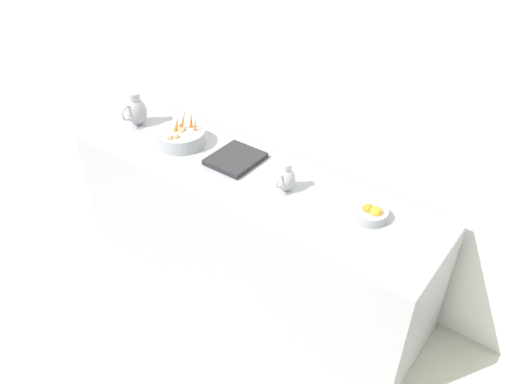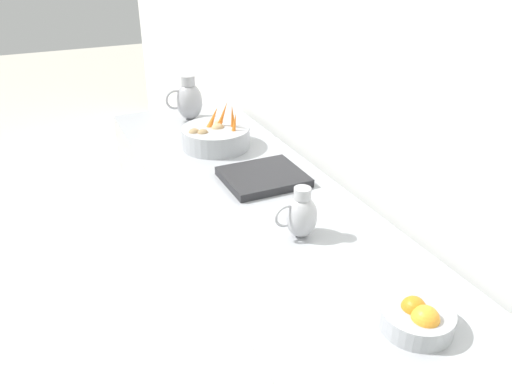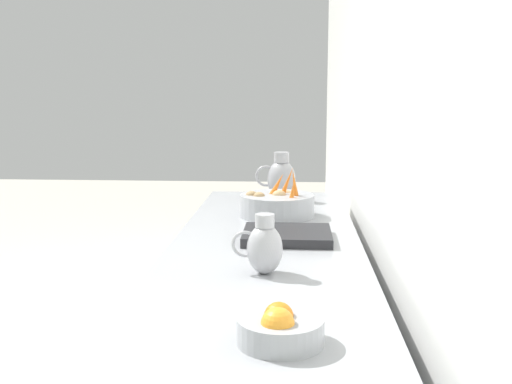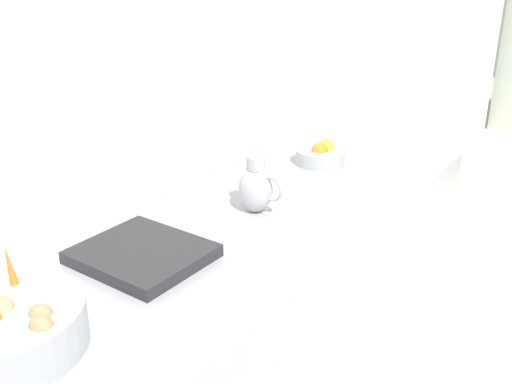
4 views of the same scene
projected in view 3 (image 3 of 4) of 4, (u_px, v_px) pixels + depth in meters
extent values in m
cube|color=white|center=(435.00, 85.00, 1.62)|extent=(0.10, 9.07, 3.00)
cube|color=#9EA0A5|center=(264.00, 368.00, 2.31)|extent=(0.73, 2.61, 0.91)
cylinder|color=#9EA0A5|center=(277.00, 205.00, 2.83)|extent=(0.34, 0.34, 0.10)
torus|color=#9EA0A5|center=(277.00, 215.00, 2.84)|extent=(0.20, 0.20, 0.01)
cone|color=orange|center=(287.00, 184.00, 2.82)|extent=(0.09, 0.04, 0.16)
cone|color=orange|center=(295.00, 186.00, 2.78)|extent=(0.06, 0.08, 0.16)
cone|color=orange|center=(277.00, 186.00, 2.84)|extent=(0.09, 0.04, 0.13)
cone|color=orange|center=(293.00, 190.00, 2.73)|extent=(0.04, 0.02, 0.12)
ellipsoid|color=tan|center=(279.00, 195.00, 2.81)|extent=(0.06, 0.05, 0.05)
ellipsoid|color=tan|center=(286.00, 194.00, 2.88)|extent=(0.05, 0.04, 0.04)
ellipsoid|color=#9E7F56|center=(252.00, 196.00, 2.81)|extent=(0.05, 0.05, 0.04)
ellipsoid|color=#9E7F56|center=(259.00, 197.00, 2.79)|extent=(0.05, 0.05, 0.04)
cylinder|color=#9EA0A5|center=(280.00, 330.00, 1.40)|extent=(0.20, 0.20, 0.06)
sphere|color=orange|center=(279.00, 317.00, 1.41)|extent=(0.07, 0.07, 0.07)
sphere|color=orange|center=(278.00, 324.00, 1.37)|extent=(0.08, 0.08, 0.08)
ellipsoid|color=#939399|center=(281.00, 180.00, 3.27)|extent=(0.15, 0.15, 0.21)
cylinder|color=#939399|center=(282.00, 157.00, 3.25)|extent=(0.08, 0.08, 0.06)
torus|color=#939399|center=(266.00, 176.00, 3.27)|extent=(0.11, 0.01, 0.11)
ellipsoid|color=#A3A3A8|center=(265.00, 249.00, 1.93)|extent=(0.11, 0.11, 0.16)
cylinder|color=#A3A3A8|center=(265.00, 221.00, 1.92)|extent=(0.06, 0.06, 0.04)
torus|color=#A3A3A8|center=(245.00, 244.00, 1.93)|extent=(0.09, 0.01, 0.09)
cube|color=#232326|center=(287.00, 235.00, 2.39)|extent=(0.34, 0.30, 0.04)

